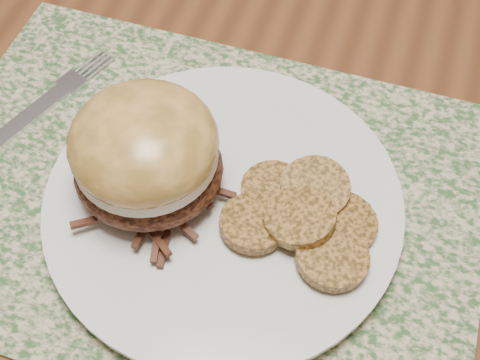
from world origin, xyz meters
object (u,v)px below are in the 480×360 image
at_px(dining_table, 138,18).
at_px(fork, 32,114).
at_px(dinner_plate, 223,204).
at_px(pork_sandwich, 146,154).

xyz_separation_m(dining_table, fork, (0.01, -0.22, 0.09)).
relative_size(dinner_plate, pork_sandwich, 1.87).
distance_m(dining_table, dinner_plate, 0.34).
relative_size(dining_table, dinner_plate, 5.77).
relative_size(dining_table, pork_sandwich, 10.77).
relative_size(pork_sandwich, fork, 0.78).
relative_size(dinner_plate, fork, 1.45).
distance_m(dining_table, fork, 0.24).
bearing_deg(pork_sandwich, dinner_plate, -11.86).
bearing_deg(dining_table, fork, -88.05).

